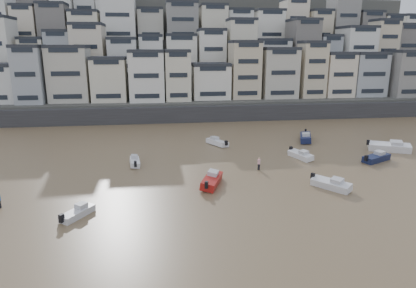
{
  "coord_description": "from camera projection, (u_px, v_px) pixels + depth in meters",
  "views": [
    {
      "loc": [
        -1.17,
        -16.07,
        16.3
      ],
      "look_at": [
        5.01,
        30.0,
        4.0
      ],
      "focal_mm": 32.0,
      "sensor_mm": 36.0,
      "label": 1
    }
  ],
  "objects": [
    {
      "name": "harbor_wall",
      "position": [
        209.0,
        113.0,
        82.84
      ],
      "size": [
        140.0,
        3.0,
        3.5
      ],
      "primitive_type": "cube",
      "color": "#38383A",
      "rests_on": "ground"
    },
    {
      "name": "hillside",
      "position": [
        207.0,
        57.0,
        118.74
      ],
      "size": [
        141.04,
        66.0,
        50.0
      ],
      "color": "#4C4C47",
      "rests_on": "ground"
    },
    {
      "name": "boat_f",
      "position": [
        135.0,
        161.0,
        52.36
      ],
      "size": [
        1.85,
        4.44,
        1.18
      ],
      "primitive_type": null,
      "rotation": [
        0.0,
        0.0,
        1.68
      ],
      "color": "silver",
      "rests_on": "ground"
    },
    {
      "name": "boat_i",
      "position": [
        306.0,
        136.0,
        65.68
      ],
      "size": [
        4.12,
        6.51,
        1.69
      ],
      "primitive_type": null,
      "rotation": [
        0.0,
        0.0,
        -1.94
      ],
      "color": "#131A3D",
      "rests_on": "ground"
    },
    {
      "name": "boat_e",
      "position": [
        300.0,
        154.0,
        55.39
      ],
      "size": [
        3.04,
        5.08,
        1.32
      ],
      "primitive_type": null,
      "rotation": [
        0.0,
        0.0,
        -1.25
      ],
      "color": "silver",
      "rests_on": "ground"
    },
    {
      "name": "boat_g",
      "position": [
        390.0,
        146.0,
        59.06
      ],
      "size": [
        7.11,
        4.85,
        1.85
      ],
      "primitive_type": null,
      "rotation": [
        0.0,
        0.0,
        -0.43
      ],
      "color": "silver",
      "rests_on": "ground"
    },
    {
      "name": "boat_d",
      "position": [
        376.0,
        156.0,
        53.99
      ],
      "size": [
        5.63,
        4.01,
        1.48
      ],
      "primitive_type": null,
      "rotation": [
        0.0,
        0.0,
        0.47
      ],
      "color": "#121A3B",
      "rests_on": "ground"
    },
    {
      "name": "boat_c",
      "position": [
        212.0,
        179.0,
        44.67
      ],
      "size": [
        3.79,
        6.01,
        1.56
      ],
      "primitive_type": null,
      "rotation": [
        0.0,
        0.0,
        1.21
      ],
      "color": "#9E1713",
      "rests_on": "ground"
    },
    {
      "name": "boat_b",
      "position": [
        331.0,
        183.0,
        43.57
      ],
      "size": [
        4.43,
        5.03,
        1.39
      ],
      "primitive_type": null,
      "rotation": [
        0.0,
        0.0,
        -0.91
      ],
      "color": "silver",
      "rests_on": "ground"
    },
    {
      "name": "boat_j",
      "position": [
        77.0,
        211.0,
        36.41
      ],
      "size": [
        3.43,
        4.24,
        1.14
      ],
      "primitive_type": null,
      "rotation": [
        0.0,
        0.0,
        0.99
      ],
      "color": "silver",
      "rests_on": "ground"
    },
    {
      "name": "boat_h",
      "position": [
        217.0,
        141.0,
        62.88
      ],
      "size": [
        3.87,
        5.07,
        1.34
      ],
      "primitive_type": null,
      "rotation": [
        0.0,
        0.0,
        2.1
      ],
      "color": "silver",
      "rests_on": "ground"
    },
    {
      "name": "person_pink",
      "position": [
        259.0,
        164.0,
        50.26
      ],
      "size": [
        0.44,
        0.44,
        1.74
      ],
      "primitive_type": null,
      "color": "pink",
      "rests_on": "ground"
    }
  ]
}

